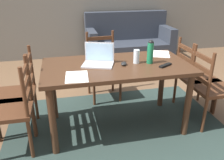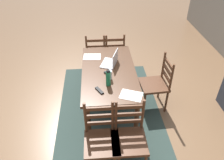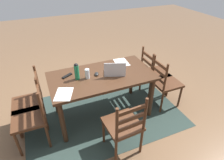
% 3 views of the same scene
% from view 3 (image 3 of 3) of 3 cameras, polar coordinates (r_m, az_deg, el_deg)
% --- Properties ---
extents(ground_plane, '(14.00, 14.00, 0.00)m').
position_cam_3_polar(ground_plane, '(3.35, -2.70, -9.93)').
color(ground_plane, brown).
extents(area_rug, '(2.55, 1.72, 0.01)m').
position_cam_3_polar(area_rug, '(3.34, -2.70, -9.89)').
color(area_rug, '#283833').
rests_on(area_rug, ground).
extents(dining_table, '(1.59, 0.84, 0.78)m').
position_cam_3_polar(dining_table, '(2.93, -3.03, -0.22)').
color(dining_table, '#422819').
rests_on(dining_table, ground).
extents(chair_left_near, '(0.45, 0.45, 0.95)m').
position_cam_3_polar(chair_left_near, '(3.61, 12.43, 1.97)').
color(chair_left_near, '#4C2B19').
rests_on(chair_left_near, ground).
extents(chair_far_head, '(0.47, 0.47, 0.95)m').
position_cam_3_polar(chair_far_head, '(2.50, 3.64, -13.49)').
color(chair_far_head, '#4C2B19').
rests_on(chair_far_head, ground).
extents(chair_right_near, '(0.44, 0.44, 0.95)m').
position_cam_3_polar(chair_right_near, '(3.09, -23.36, -6.18)').
color(chair_right_near, '#4C2B19').
rests_on(chair_right_near, ground).
extents(chair_left_far, '(0.44, 0.44, 0.95)m').
position_cam_3_polar(chair_left_far, '(3.39, 15.53, -0.75)').
color(chair_left_far, '#4C2B19').
rests_on(chair_left_far, ground).
extents(chair_right_far, '(0.45, 0.45, 0.95)m').
position_cam_3_polar(chair_right_far, '(2.82, -23.01, -10.22)').
color(chair_right_far, '#4C2B19').
rests_on(chair_right_far, ground).
extents(laptop, '(0.38, 0.32, 0.23)m').
position_cam_3_polar(laptop, '(2.86, 0.80, 2.67)').
color(laptop, silver).
rests_on(laptop, dining_table).
extents(water_bottle, '(0.07, 0.07, 0.26)m').
position_cam_3_polar(water_bottle, '(2.75, -10.60, 2.65)').
color(water_bottle, '#197247').
rests_on(water_bottle, dining_table).
extents(drinking_glass, '(0.06, 0.06, 0.15)m').
position_cam_3_polar(drinking_glass, '(2.78, -7.43, 1.85)').
color(drinking_glass, silver).
rests_on(drinking_glass, dining_table).
extents(computer_mouse, '(0.09, 0.11, 0.03)m').
position_cam_3_polar(computer_mouse, '(2.88, -4.67, 1.82)').
color(computer_mouse, black).
rests_on(computer_mouse, dining_table).
extents(tv_remote, '(0.17, 0.12, 0.02)m').
position_cam_3_polar(tv_remote, '(2.91, -13.37, 1.23)').
color(tv_remote, black).
rests_on(tv_remote, dining_table).
extents(paper_stack_left, '(0.31, 0.35, 0.00)m').
position_cam_3_polar(paper_stack_left, '(2.55, -14.33, -4.13)').
color(paper_stack_left, white).
rests_on(paper_stack_left, dining_table).
extents(paper_stack_right, '(0.23, 0.31, 0.00)m').
position_cam_3_polar(paper_stack_right, '(3.23, 2.87, 5.34)').
color(paper_stack_right, white).
rests_on(paper_stack_right, dining_table).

